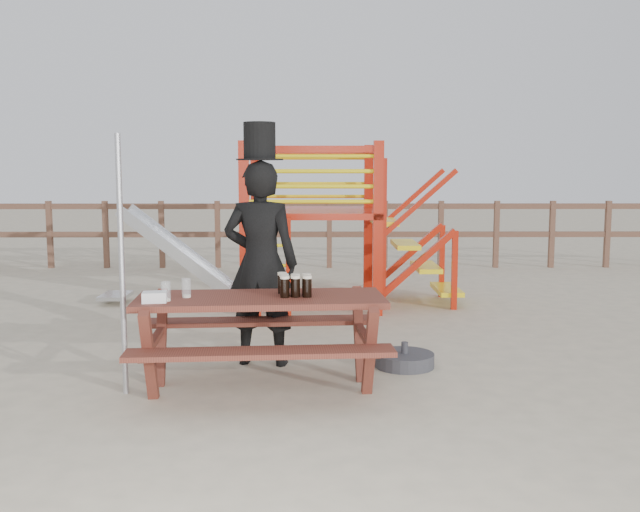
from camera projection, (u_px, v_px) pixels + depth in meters
The scene contains 10 objects.
ground at pixel (286, 384), 5.88m from camera, with size 60.00×60.00×0.00m, color #C2B397.
back_fence at pixel (301, 227), 12.74m from camera, with size 15.09×0.09×1.20m.
playground_fort at pixel (306, 222), 9.30m from camera, with size 4.71×1.84×2.10m.
picnic_table at pixel (261, 331), 5.70m from camera, with size 2.05×1.49×0.76m.
man_with_hat at pixel (261, 258), 6.39m from camera, with size 0.73×0.53×2.18m.
metal_pole at pixel (122, 266), 5.53m from camera, with size 0.04×0.04×2.04m, color #B2B2B7.
parasol_base at pixel (404, 360), 6.40m from camera, with size 0.53×0.53×0.23m.
paper_bag at pixel (155, 297), 5.41m from camera, with size 0.18×0.14×0.08m, color white.
stout_pints at pixel (294, 285), 5.69m from camera, with size 0.28×0.26×0.17m.
empty_glasses at pixel (176, 290), 5.54m from camera, with size 0.20×0.23×0.15m.
Camera 1 is at (0.25, -5.71, 1.77)m, focal length 40.00 mm.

